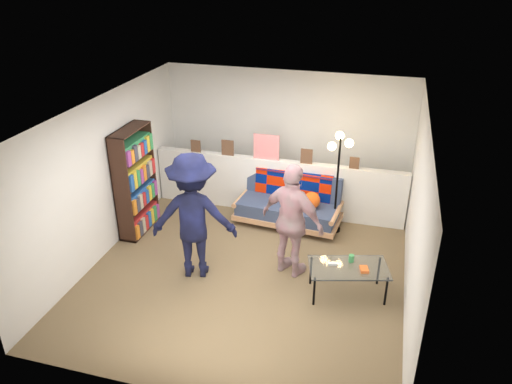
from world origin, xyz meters
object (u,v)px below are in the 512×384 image
coffee_table (349,269)px  person_left (193,216)px  floor_lamp (339,163)px  person_right (292,221)px  futon_sofa (290,204)px  bookshelf (135,185)px

coffee_table → person_left: person_left is taller
floor_lamp → person_left: bearing=-135.0°
floor_lamp → person_right: size_ratio=1.00×
futon_sofa → bookshelf: 2.60m
coffee_table → person_left: bearing=-178.2°
coffee_table → person_left: 2.25m
bookshelf → coffee_table: bearing=-13.2°
futon_sofa → floor_lamp: bearing=-2.5°
bookshelf → floor_lamp: bearing=15.4°
floor_lamp → bookshelf: bearing=-164.6°
futon_sofa → floor_lamp: 1.15m
floor_lamp → person_left: 2.53m
person_right → person_left: bearing=38.3°
person_left → bookshelf: bearing=-46.9°
futon_sofa → coffee_table: size_ratio=1.57×
floor_lamp → person_right: bearing=-107.5°
floor_lamp → person_left: person_left is taller
futon_sofa → coffee_table: 2.10m
futon_sofa → bookshelf: (-2.39, -0.91, 0.48)m
futon_sofa → person_left: bearing=-119.1°
bookshelf → coffee_table: size_ratio=1.52×
futon_sofa → person_left: 2.15m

